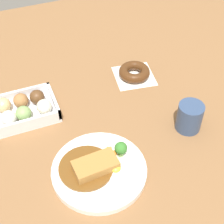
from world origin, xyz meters
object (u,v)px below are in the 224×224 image
curry_plate (99,169)px  donut_box (24,109)px  chocolate_ring_donut (134,72)px  coffee_mug (189,117)px

curry_plate → donut_box: (0.13, -0.27, 0.01)m
curry_plate → chocolate_ring_donut: (-0.24, -0.32, 0.00)m
curry_plate → donut_box: curry_plate is taller
coffee_mug → donut_box: bearing=-27.8°
curry_plate → chocolate_ring_donut: size_ratio=1.66×
donut_box → coffee_mug: bearing=152.2°
curry_plate → coffee_mug: 0.29m
donut_box → chocolate_ring_donut: donut_box is taller
curry_plate → coffee_mug: bearing=-169.8°
donut_box → chocolate_ring_donut: size_ratio=1.30×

